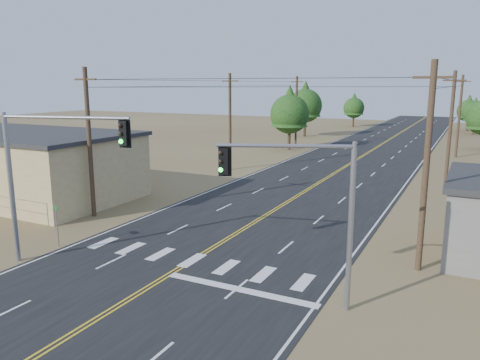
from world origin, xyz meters
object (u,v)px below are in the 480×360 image
Objects in this scene: building_left at (13,164)px; signal_mast_right at (312,199)px; signal_mast_left at (43,163)px; street_sign at (57,220)px.

signal_mast_right is at bearing -16.42° from building_left.
signal_mast_left reaches higher than signal_mast_right.
street_sign is at bearing -29.76° from building_left.
signal_mast_right is (13.15, 1.27, -0.59)m from signal_mast_left.
building_left is at bearing 141.16° from signal_mast_right.
signal_mast_right is 2.91× the size of street_sign.
building_left is 2.64× the size of signal_mast_left.
building_left is at bearing 174.62° from street_sign.
street_sign is at bearing 115.94° from signal_mast_left.
signal_mast_left is 13.22m from signal_mast_right.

